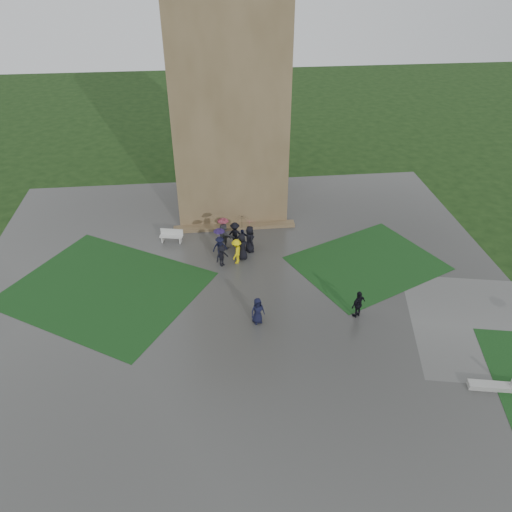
{
  "coord_description": "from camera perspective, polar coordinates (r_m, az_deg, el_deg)",
  "views": [
    {
      "loc": [
        -1.75,
        -21.49,
        18.86
      ],
      "look_at": [
        1.01,
        4.89,
        1.2
      ],
      "focal_mm": 35.0,
      "sensor_mm": 36.0,
      "label": 1
    }
  ],
  "objects": [
    {
      "name": "bench",
      "position": [
        35.83,
        -9.63,
        2.31
      ],
      "size": [
        1.69,
        0.84,
        0.94
      ],
      "rotation": [
        0.0,
        0.0,
        -0.22
      ],
      "color": "beige",
      "rests_on": "plaza"
    },
    {
      "name": "visitor_cluster",
      "position": [
        33.8,
        -2.51,
        1.97
      ],
      "size": [
        3.06,
        3.56,
        2.57
      ],
      "color": "black",
      "rests_on": "plaza"
    },
    {
      "name": "pedestrian_mid",
      "position": [
        28.07,
        0.18,
        -6.27
      ],
      "size": [
        0.94,
        0.77,
        1.65
      ],
      "primitive_type": "imported",
      "rotation": [
        0.0,
        0.0,
        0.32
      ],
      "color": "black",
      "rests_on": "plaza"
    },
    {
      "name": "lawn_inset_left",
      "position": [
        32.41,
        -16.84,
        -3.58
      ],
      "size": [
        14.1,
        13.46,
        0.01
      ],
      "primitive_type": "cube",
      "rotation": [
        0.0,
        0.0,
        -0.56
      ],
      "color": "#123414",
      "rests_on": "plaza"
    },
    {
      "name": "pedestrian_near",
      "position": [
        29.04,
        11.62,
        -5.4
      ],
      "size": [
        1.17,
        1.03,
        1.74
      ],
      "primitive_type": "imported",
      "rotation": [
        0.0,
        0.0,
        3.7
      ],
      "color": "black",
      "rests_on": "plaza"
    },
    {
      "name": "plaza",
      "position": [
        30.17,
        -1.35,
        -5.03
      ],
      "size": [
        34.0,
        34.0,
        0.02
      ],
      "primitive_type": "cube",
      "color": "#363533",
      "rests_on": "ground"
    },
    {
      "name": "tower_plinth",
      "position": [
        37.2,
        -2.48,
        3.38
      ],
      "size": [
        9.0,
        0.8,
        0.22
      ],
      "primitive_type": "cube",
      "color": "brown",
      "rests_on": "plaza"
    },
    {
      "name": "tower",
      "position": [
        37.84,
        -3.3,
        18.49
      ],
      "size": [
        8.0,
        8.0,
        18.0
      ],
      "primitive_type": "cube",
      "color": "brown",
      "rests_on": "ground"
    },
    {
      "name": "lawn_inset_right",
      "position": [
        34.09,
        12.6,
        -0.82
      ],
      "size": [
        11.12,
        10.15,
        0.01
      ],
      "primitive_type": "cube",
      "rotation": [
        0.0,
        0.0,
        0.44
      ],
      "color": "#123414",
      "rests_on": "plaza"
    },
    {
      "name": "ground",
      "position": [
        28.65,
        -1.01,
        -7.53
      ],
      "size": [
        120.0,
        120.0,
        0.0
      ],
      "primitive_type": "plane",
      "color": "black"
    }
  ]
}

